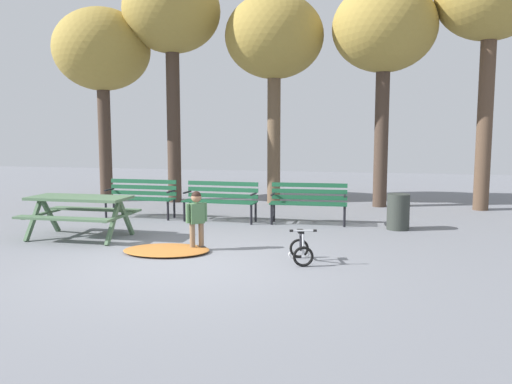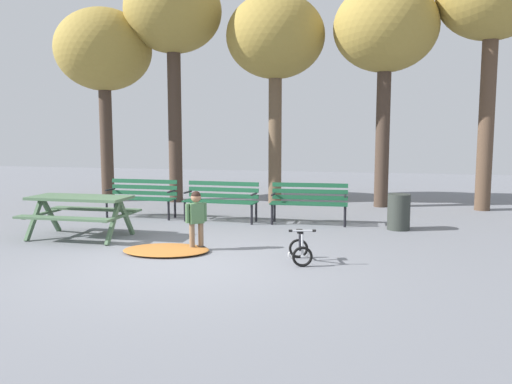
{
  "view_description": "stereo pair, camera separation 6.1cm",
  "coord_description": "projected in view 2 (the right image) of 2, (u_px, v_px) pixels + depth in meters",
  "views": [
    {
      "loc": [
        2.71,
        -6.95,
        1.93
      ],
      "look_at": [
        0.63,
        2.05,
        0.85
      ],
      "focal_mm": 36.22,
      "sensor_mm": 36.0,
      "label": 1
    },
    {
      "loc": [
        2.77,
        -6.94,
        1.93
      ],
      "look_at": [
        0.63,
        2.05,
        0.85
      ],
      "focal_mm": 36.22,
      "sensor_mm": 36.0,
      "label": 2
    }
  ],
  "objects": [
    {
      "name": "ground",
      "position": [
        182.0,
        264.0,
        7.56
      ],
      "size": [
        36.0,
        36.0,
        0.0
      ],
      "primitive_type": "plane",
      "color": "slate"
    },
    {
      "name": "picnic_table",
      "position": [
        80.0,
        206.0,
        9.38
      ],
      "size": [
        1.82,
        1.36,
        0.79
      ],
      "color": "#4C6B4C",
      "rests_on": "ground"
    },
    {
      "name": "park_bench_far_left",
      "position": [
        142.0,
        195.0,
        11.67
      ],
      "size": [
        1.6,
        0.47,
        0.85
      ],
      "color": "#195133",
      "rests_on": "ground"
    },
    {
      "name": "park_bench_left",
      "position": [
        221.0,
        198.0,
        11.16
      ],
      "size": [
        1.61,
        0.5,
        0.85
      ],
      "color": "#195133",
      "rests_on": "ground"
    },
    {
      "name": "park_bench_right",
      "position": [
        309.0,
        200.0,
        10.83
      ],
      "size": [
        1.62,
        0.54,
        0.85
      ],
      "color": "#195133",
      "rests_on": "ground"
    },
    {
      "name": "child_standing",
      "position": [
        196.0,
        216.0,
        8.4
      ],
      "size": [
        0.29,
        0.28,
        0.98
      ],
      "color": "#7F664C",
      "rests_on": "ground"
    },
    {
      "name": "kids_bicycle",
      "position": [
        300.0,
        249.0,
        7.66
      ],
      "size": [
        0.48,
        0.62,
        0.54
      ],
      "color": "black",
      "rests_on": "ground"
    },
    {
      "name": "leaf_pile",
      "position": [
        166.0,
        250.0,
        8.33
      ],
      "size": [
        1.53,
        1.18,
        0.07
      ],
      "primitive_type": "ellipsoid",
      "rotation": [
        0.0,
        0.0,
        0.15
      ],
      "color": "#B26B2D",
      "rests_on": "ground"
    },
    {
      "name": "trash_bin",
      "position": [
        399.0,
        212.0,
        10.2
      ],
      "size": [
        0.44,
        0.44,
        0.71
      ],
      "primitive_type": "cylinder",
      "color": "#2D332D",
      "rests_on": "ground"
    },
    {
      "name": "tree_far_left",
      "position": [
        104.0,
        52.0,
        14.01
      ],
      "size": [
        2.6,
        2.6,
        5.25
      ],
      "color": "#423328",
      "rests_on": "ground"
    },
    {
      "name": "tree_left",
      "position": [
        173.0,
        15.0,
        13.74
      ],
      "size": [
        2.6,
        2.6,
        6.22
      ],
      "color": "#423328",
      "rests_on": "ground"
    },
    {
      "name": "tree_center",
      "position": [
        275.0,
        39.0,
        13.57
      ],
      "size": [
        2.6,
        2.6,
        5.52
      ],
      "color": "brown",
      "rests_on": "ground"
    },
    {
      "name": "tree_right",
      "position": [
        386.0,
        31.0,
        12.86
      ],
      "size": [
        2.6,
        2.6,
        5.61
      ],
      "color": "#423328",
      "rests_on": "ground"
    }
  ]
}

